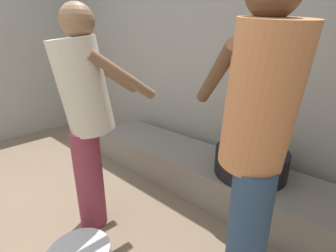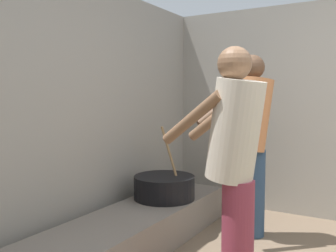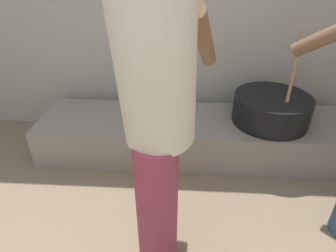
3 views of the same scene
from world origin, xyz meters
The scene contains 5 objects.
block_enclosure_rear centered at (0.00, 2.48, 1.13)m, with size 4.81×0.20×2.26m, color #9E998E.
hearth_ledge centered at (0.49, 1.96, 0.16)m, with size 2.50×0.60×0.32m, color slate.
cooking_pot_main centered at (1.05, 1.96, 0.43)m, with size 0.57×0.57×0.67m.
cook_in_cream_shirt centered at (0.27, 0.99, 0.90)m, with size 0.45×0.71×1.58m.
cook_in_orange_shirt centered at (1.36, 1.22, 0.95)m, with size 0.72×0.68×1.65m.
Camera 2 is at (-1.87, 0.20, 1.27)m, focal length 39.42 mm.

